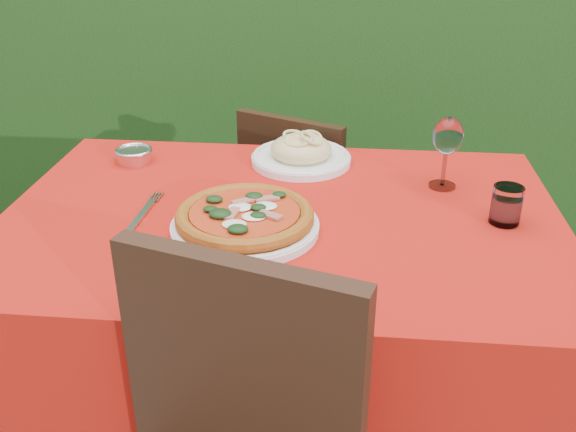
# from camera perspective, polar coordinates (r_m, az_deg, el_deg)

# --- Properties ---
(hedge) EXTENTS (3.20, 0.55, 1.78)m
(hedge) POSITION_cam_1_polar(r_m,az_deg,el_deg) (2.88, 2.87, 17.26)
(hedge) COLOR black
(hedge) RESTS_ON ground
(dining_table) EXTENTS (1.26, 0.86, 0.75)m
(dining_table) POSITION_cam_1_polar(r_m,az_deg,el_deg) (1.52, -0.57, -4.87)
(dining_table) COLOR #473016
(dining_table) RESTS_ON ground
(chair_far) EXTENTS (0.48, 0.48, 0.80)m
(chair_far) POSITION_cam_1_polar(r_m,az_deg,el_deg) (2.12, 1.33, 0.58)
(chair_far) COLOR black
(chair_far) RESTS_ON ground
(pizza_plate) EXTENTS (0.34, 0.34, 0.06)m
(pizza_plate) POSITION_cam_1_polar(r_m,az_deg,el_deg) (1.37, -3.86, -0.29)
(pizza_plate) COLOR white
(pizza_plate) RESTS_ON dining_table
(pasta_plate) EXTENTS (0.27, 0.27, 0.08)m
(pasta_plate) POSITION_cam_1_polar(r_m,az_deg,el_deg) (1.71, 1.17, 5.60)
(pasta_plate) COLOR white
(pasta_plate) RESTS_ON dining_table
(water_glass) EXTENTS (0.07, 0.07, 0.09)m
(water_glass) POSITION_cam_1_polar(r_m,az_deg,el_deg) (1.47, 18.81, 0.77)
(water_glass) COLOR white
(water_glass) RESTS_ON dining_table
(wine_glass) EXTENTS (0.07, 0.07, 0.18)m
(wine_glass) POSITION_cam_1_polar(r_m,az_deg,el_deg) (1.58, 14.00, 6.67)
(wine_glass) COLOR silver
(wine_glass) RESTS_ON dining_table
(fork) EXTENTS (0.04, 0.22, 0.01)m
(fork) POSITION_cam_1_polar(r_m,az_deg,el_deg) (1.47, -12.85, 0.13)
(fork) COLOR #B4B4BB
(fork) RESTS_ON dining_table
(steel_ramekin) EXTENTS (0.09, 0.09, 0.03)m
(steel_ramekin) POSITION_cam_1_polar(r_m,az_deg,el_deg) (1.77, -13.50, 5.20)
(steel_ramekin) COLOR silver
(steel_ramekin) RESTS_ON dining_table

